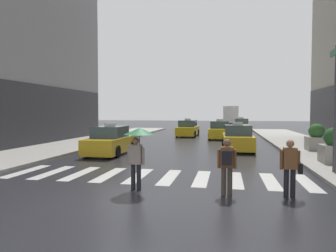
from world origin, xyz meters
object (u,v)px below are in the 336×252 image
object	(u,v)px
box_truck	(231,116)
planter_mid_block	(316,138)
pedestrian_with_handbag	(290,165)
planter_near_corner	(334,147)
taxi_fourth	(188,129)
pedestrian_with_backpack	(227,162)
pedestrian_with_umbrella	(138,142)
taxi_third	(220,131)
taxi_lead	(111,142)
taxi_fifth	(241,125)
taxi_second	(238,139)

from	to	relation	value
box_truck	planter_mid_block	xyz separation A→B (m)	(4.66, -29.62, -0.98)
box_truck	pedestrian_with_handbag	xyz separation A→B (m)	(1.16, -40.09, -0.92)
planter_near_corner	planter_mid_block	distance (m)	4.77
taxi_fourth	pedestrian_with_backpack	xyz separation A→B (m)	(3.86, -21.68, 0.25)
pedestrian_with_umbrella	planter_near_corner	xyz separation A→B (m)	(7.44, 5.77, -0.64)
taxi_third	planter_mid_block	xyz separation A→B (m)	(5.90, -8.79, 0.15)
taxi_lead	taxi_fourth	world-z (taller)	same
taxi_fifth	planter_mid_block	size ratio (longest dim) A/B	2.88
taxi_fifth	box_truck	distance (m)	8.95
taxi_lead	planter_near_corner	xyz separation A→B (m)	(11.36, -1.84, 0.15)
pedestrian_with_handbag	planter_near_corner	distance (m)	6.46
taxi_second	taxi_fourth	xyz separation A→B (m)	(-4.54, 10.66, 0.00)
pedestrian_with_umbrella	pedestrian_with_backpack	world-z (taller)	pedestrian_with_umbrella
taxi_fourth	taxi_fifth	distance (m)	11.29
taxi_lead	planter_mid_block	distance (m)	12.23
pedestrian_with_backpack	taxi_third	bearing A→B (deg)	91.87
planter_near_corner	pedestrian_with_handbag	bearing A→B (deg)	-117.43
pedestrian_with_backpack	pedestrian_with_handbag	bearing A→B (deg)	5.03
box_truck	pedestrian_with_backpack	world-z (taller)	box_truck
taxi_fourth	taxi_fifth	size ratio (longest dim) A/B	1.00
taxi_third	box_truck	distance (m)	20.90
pedestrian_with_backpack	planter_near_corner	distance (m)	7.56
planter_mid_block	pedestrian_with_backpack	bearing A→B (deg)	-116.38
taxi_fifth	box_truck	size ratio (longest dim) A/B	0.61
taxi_second	pedestrian_with_umbrella	distance (m)	11.45
taxi_third	taxi_fourth	bearing A→B (deg)	144.90
box_truck	pedestrian_with_umbrella	xyz separation A→B (m)	(-3.31, -40.13, -0.34)
taxi_second	taxi_third	world-z (taller)	same
pedestrian_with_umbrella	pedestrian_with_handbag	distance (m)	4.51
taxi_fifth	planter_near_corner	xyz separation A→B (m)	(2.94, -25.55, 0.15)
taxi_third	taxi_fourth	size ratio (longest dim) A/B	0.99
box_truck	pedestrian_with_umbrella	size ratio (longest dim) A/B	3.89
planter_near_corner	planter_mid_block	world-z (taller)	same
taxi_second	taxi_third	xyz separation A→B (m)	(-1.31, 8.39, 0.00)
taxi_fourth	pedestrian_with_umbrella	xyz separation A→B (m)	(1.17, -21.57, 0.79)
planter_near_corner	taxi_fifth	bearing A→B (deg)	96.56
planter_near_corner	planter_mid_block	size ratio (longest dim) A/B	1.00
taxi_fifth	planter_mid_block	distance (m)	21.10
pedestrian_with_backpack	planter_mid_block	xyz separation A→B (m)	(5.27, 10.63, -0.10)
taxi_third	taxi_fifth	distance (m)	12.27
taxi_lead	pedestrian_with_handbag	size ratio (longest dim) A/B	2.76
taxi_third	pedestrian_with_backpack	world-z (taller)	taxi_third
box_truck	taxi_fourth	bearing A→B (deg)	-103.56
taxi_third	pedestrian_with_handbag	distance (m)	19.41
taxi_third	taxi_fifth	xyz separation A→B (m)	(2.44, 12.03, 0.00)
taxi_lead	pedestrian_with_handbag	xyz separation A→B (m)	(8.38, -7.57, 0.21)
taxi_second	pedestrian_with_handbag	xyz separation A→B (m)	(1.09, -10.87, 0.21)
taxi_second	box_truck	size ratio (longest dim) A/B	0.61
taxi_fifth	taxi_lead	bearing A→B (deg)	-109.54
box_truck	taxi_lead	bearing A→B (deg)	-102.53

